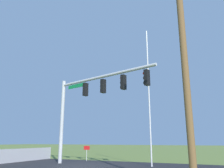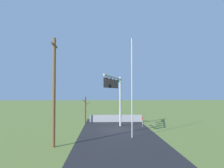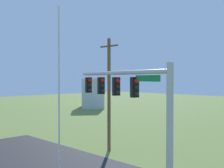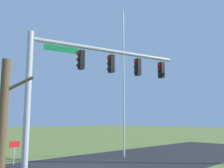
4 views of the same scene
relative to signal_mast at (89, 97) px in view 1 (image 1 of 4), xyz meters
name	(u,v)px [view 1 (image 1 of 4)]	position (x,y,z in m)	size (l,w,h in m)	color
ground_plane	(84,166)	(0.29, -0.06, -4.69)	(160.00, 160.00, 0.00)	olive
road_surface	(140,168)	(-3.71, -0.06, -4.69)	(28.00, 8.00, 0.01)	#232326
sidewalk_corner	(49,163)	(3.78, -0.75, -4.69)	(6.00, 6.00, 0.01)	#B7B5AD
retaining_fence	(19,155)	(6.51, -0.40, -4.18)	(0.20, 7.62, 1.03)	#A8A8AD
signal_mast	(89,97)	(0.00, 0.00, 0.00)	(8.28, 2.42, 6.38)	#B2B5BA
flagpole	(149,94)	(-4.11, -1.31, 0.16)	(0.10, 0.10, 9.70)	silver
utility_pole	(184,61)	(-7.30, 5.50, -0.09)	(1.90, 0.26, 8.88)	brown
open_sign	(87,150)	(2.05, -3.48, -3.79)	(0.56, 0.04, 1.22)	silver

